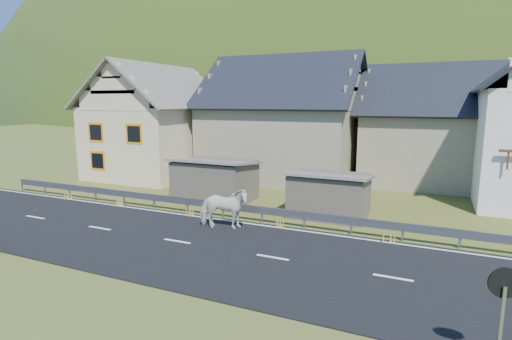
% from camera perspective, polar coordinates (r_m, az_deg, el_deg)
% --- Properties ---
extents(ground, '(160.00, 160.00, 0.00)m').
position_cam_1_polar(ground, '(16.08, -11.18, -10.09)').
color(ground, '#4B5218').
rests_on(ground, ground).
extents(road, '(60.00, 7.00, 0.04)m').
position_cam_1_polar(road, '(16.07, -11.18, -10.02)').
color(road, black).
rests_on(road, ground).
extents(lane_markings, '(60.00, 6.60, 0.01)m').
position_cam_1_polar(lane_markings, '(16.07, -11.18, -9.94)').
color(lane_markings, silver).
rests_on(lane_markings, road).
extents(guardrail, '(28.10, 0.09, 0.75)m').
position_cam_1_polar(guardrail, '(18.89, -4.78, -5.14)').
color(guardrail, '#93969B').
rests_on(guardrail, ground).
extents(shed_left, '(4.30, 3.30, 2.40)m').
position_cam_1_polar(shed_left, '(22.12, -5.83, -1.52)').
color(shed_left, '#6A5E51').
rests_on(shed_left, ground).
extents(shed_right, '(3.80, 2.90, 2.20)m').
position_cam_1_polar(shed_right, '(19.31, 10.42, -3.60)').
color(shed_right, '#6A5E51').
rests_on(shed_right, ground).
extents(house_cream, '(7.80, 9.80, 8.30)m').
position_cam_1_polar(house_cream, '(30.76, -13.87, 7.52)').
color(house_cream, beige).
rests_on(house_cream, ground).
extents(house_stone_a, '(10.80, 9.80, 8.90)m').
position_cam_1_polar(house_stone_a, '(29.02, 4.26, 8.20)').
color(house_stone_a, gray).
rests_on(house_stone_a, ground).
extents(house_stone_b, '(9.80, 8.80, 8.10)m').
position_cam_1_polar(house_stone_b, '(29.31, 24.51, 6.60)').
color(house_stone_b, gray).
rests_on(house_stone_b, ground).
extents(mountain, '(440.00, 280.00, 260.00)m').
position_cam_1_polar(mountain, '(194.00, 22.71, 1.48)').
color(mountain, '#263F13').
rests_on(mountain, ground).
extents(conifer_patch, '(76.00, 50.00, 28.00)m').
position_cam_1_polar(conifer_patch, '(137.96, -3.56, 9.99)').
color(conifer_patch, black).
rests_on(conifer_patch, ground).
extents(horse, '(1.57, 2.33, 1.81)m').
position_cam_1_polar(horse, '(17.07, -4.69, -5.44)').
color(horse, silver).
rests_on(horse, road).
extents(traffic_mirror, '(0.62, 0.24, 2.27)m').
position_cam_1_polar(traffic_mirror, '(9.44, 31.87, -15.18)').
color(traffic_mirror, '#93969B').
rests_on(traffic_mirror, ground).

